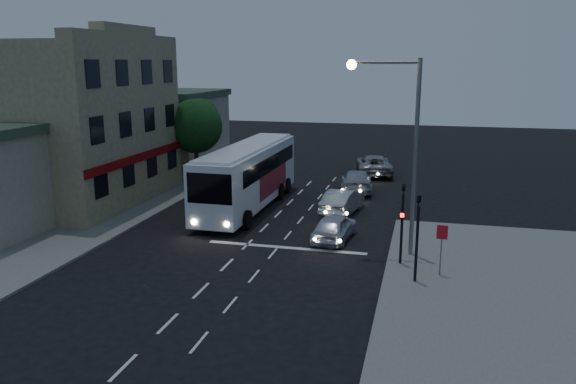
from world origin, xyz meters
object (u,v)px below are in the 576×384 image
(car_suv, at_px, (334,227))
(car_sedan_a, at_px, (342,201))
(traffic_signal_main, at_px, (402,214))
(traffic_signal_side, at_px, (418,228))
(regulatory_sign, at_px, (442,242))
(car_sedan_b, at_px, (356,181))
(streetlight, at_px, (402,135))
(tour_bus, at_px, (248,174))
(street_tree, at_px, (195,124))
(car_sedan_c, at_px, (374,165))

(car_suv, height_order, car_sedan_a, car_sedan_a)
(car_sedan_a, bearing_deg, traffic_signal_main, 123.90)
(traffic_signal_side, bearing_deg, car_sedan_a, 114.05)
(traffic_signal_main, distance_m, regulatory_sign, 2.14)
(car_suv, xyz_separation_m, car_sedan_b, (-0.31, 11.44, 0.06))
(regulatory_sign, xyz_separation_m, streetlight, (-1.96, 2.44, 4.14))
(car_sedan_b, bearing_deg, streetlight, 97.51)
(traffic_signal_side, distance_m, regulatory_sign, 1.61)
(car_sedan_a, relative_size, traffic_signal_side, 1.09)
(car_suv, relative_size, traffic_signal_main, 0.99)
(traffic_signal_main, bearing_deg, car_suv, 139.14)
(tour_bus, xyz_separation_m, traffic_signal_main, (9.80, -8.23, 0.29))
(traffic_signal_main, bearing_deg, street_tree, 137.97)
(traffic_signal_side, relative_size, streetlight, 0.46)
(car_sedan_b, height_order, traffic_signal_main, traffic_signal_main)
(car_sedan_b, bearing_deg, traffic_signal_side, 97.61)
(car_suv, bearing_deg, streetlight, 160.00)
(tour_bus, height_order, car_suv, tour_bus)
(traffic_signal_side, xyz_separation_m, streetlight, (-0.96, 3.40, 3.31))
(streetlight, relative_size, street_tree, 1.45)
(streetlight, distance_m, street_tree, 20.19)
(car_sedan_b, xyz_separation_m, car_sedan_c, (0.61, 6.39, 0.05))
(car_sedan_a, height_order, traffic_signal_side, traffic_signal_side)
(car_suv, bearing_deg, tour_bus, -33.27)
(traffic_signal_side, bearing_deg, car_sedan_b, 105.33)
(regulatory_sign, height_order, street_tree, street_tree)
(regulatory_sign, relative_size, street_tree, 0.35)
(car_sedan_a, xyz_separation_m, street_tree, (-11.92, 5.94, 3.76))
(car_sedan_b, bearing_deg, car_sedan_a, 81.49)
(car_sedan_a, distance_m, traffic_signal_side, 11.39)
(car_sedan_c, relative_size, regulatory_sign, 2.62)
(car_sedan_a, xyz_separation_m, traffic_signal_side, (4.59, -10.29, 1.68))
(traffic_signal_side, relative_size, street_tree, 0.66)
(car_sedan_a, bearing_deg, street_tree, -17.67)
(tour_bus, xyz_separation_m, traffic_signal_side, (10.50, -10.21, 0.29))
(traffic_signal_main, distance_m, streetlight, 3.61)
(car_sedan_b, bearing_deg, car_sedan_c, -103.15)
(car_sedan_b, bearing_deg, regulatory_sign, 101.86)
(tour_bus, xyz_separation_m, car_sedan_c, (6.60, 12.61, -1.33))
(car_sedan_a, bearing_deg, car_sedan_c, -84.35)
(car_sedan_c, distance_m, streetlight, 20.26)
(tour_bus, distance_m, traffic_signal_side, 14.65)
(tour_bus, distance_m, traffic_signal_main, 12.80)
(car_suv, xyz_separation_m, street_tree, (-12.31, 11.22, 3.81))
(tour_bus, bearing_deg, regulatory_sign, -38.19)
(regulatory_sign, height_order, streetlight, streetlight)
(car_sedan_b, relative_size, streetlight, 0.57)
(traffic_signal_side, height_order, streetlight, streetlight)
(tour_bus, distance_m, car_sedan_b, 8.75)
(tour_bus, xyz_separation_m, street_tree, (-6.01, 6.01, 2.37))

